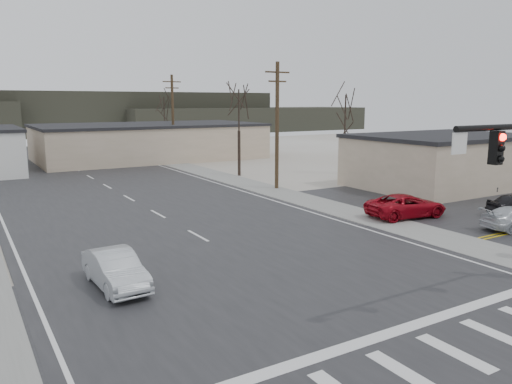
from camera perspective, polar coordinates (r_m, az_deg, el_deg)
ground at (r=19.65m, az=3.24°, el=-10.42°), size 140.00×140.00×0.00m
main_road at (r=32.65m, az=-11.74°, el=-2.17°), size 18.00×110.00×0.05m
cross_road at (r=19.65m, az=3.24°, el=-10.36°), size 90.00×10.00×0.04m
parking_lot at (r=37.68m, az=23.69°, el=-1.18°), size 18.00×20.00×0.03m
sidewalk_right at (r=41.54m, az=-0.19°, el=0.71°), size 3.00×90.00×0.06m
building_right_far at (r=62.77m, az=-12.03°, el=5.69°), size 26.30×14.30×4.30m
building_lot at (r=44.09m, az=20.58°, el=3.40°), size 14.30×10.30×4.30m
upole_right_a at (r=39.78m, az=2.42°, el=7.80°), size 2.20×0.30×10.00m
upole_right_b at (r=59.38m, az=-9.48°, el=8.49°), size 2.20×0.30×10.00m
tree_right_mid at (r=47.12m, az=-1.97°, el=9.05°), size 3.74×3.74×8.33m
tree_right_far at (r=71.82m, az=-10.45°, el=9.03°), size 3.52×3.52×7.84m
tree_lot at (r=49.32m, az=10.16°, el=8.54°), size 3.52×3.52×7.84m
hill_center at (r=114.06m, az=-18.37°, el=8.54°), size 80.00×18.00×9.00m
hill_right at (r=121.35m, az=-1.17°, el=8.30°), size 60.00×18.00×5.50m
sedan_crossing at (r=19.70m, az=-15.78°, el=-8.49°), size 1.64×4.23×1.37m
car_far_a at (r=61.46m, az=-17.89°, el=3.97°), size 2.08×4.69×1.34m
car_far_b at (r=77.28m, az=-26.63°, el=4.62°), size 2.30×4.44×1.45m
car_parked_red at (r=31.55m, az=16.79°, el=-1.51°), size 5.29×2.97×1.40m
car_parked_dark_b at (r=40.54m, az=22.69°, el=0.80°), size 5.04×2.83×1.57m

